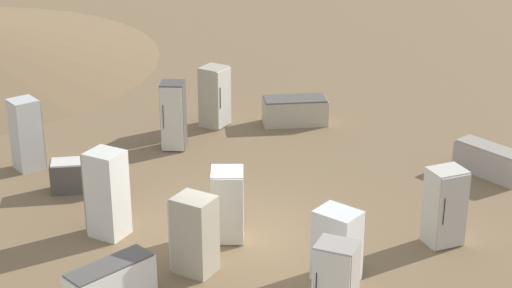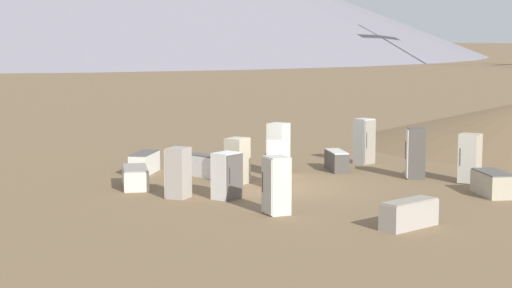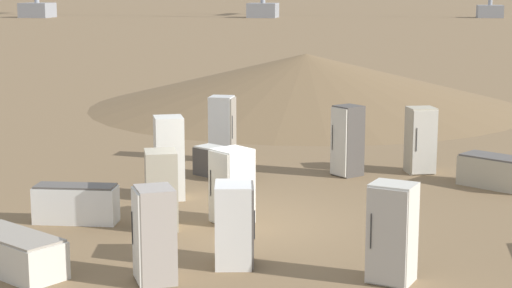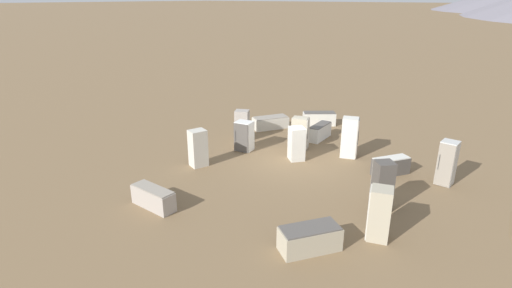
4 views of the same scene
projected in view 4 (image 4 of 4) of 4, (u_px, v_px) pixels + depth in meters
The scene contains 16 objects.
ground_plane at pixel (293, 160), 17.99m from camera, with size 1000.00×1000.00×0.00m, color brown.
discarded_fridge_0 at pixel (319, 119), 22.83m from camera, with size 1.82×1.64×0.76m.
discarded_fridge_1 at pixel (296, 144), 17.87m from camera, with size 0.95×0.94×1.51m.
discarded_fridge_2 at pixel (270, 123), 22.28m from camera, with size 1.68×2.08×0.67m.
discarded_fridge_3 at pixel (382, 186), 13.62m from camera, with size 0.85×0.85×1.77m.
discarded_fridge_4 at pixel (447, 163), 15.46m from camera, with size 0.63×0.66×1.77m.
discarded_fridge_5 at pixel (244, 136), 18.96m from camera, with size 0.89×0.79×1.43m.
discarded_fridge_6 at pixel (300, 133), 19.17m from camera, with size 0.92×0.82×1.55m.
discarded_fridge_7 at pixel (320, 132), 20.59m from camera, with size 0.67×1.70×0.78m.
discarded_fridge_8 at pixel (153, 198), 13.90m from camera, with size 1.75×0.59×0.73m.
discarded_fridge_9 at pixel (198, 148), 17.19m from camera, with size 0.79×0.84×1.63m.
discarded_fridge_10 at pixel (379, 214), 11.94m from camera, with size 0.83×0.82×1.68m.
discarded_fridge_11 at pixel (310, 239), 11.54m from camera, with size 1.63×1.90×0.75m.
discarded_fridge_12 at pixel (391, 166), 16.48m from camera, with size 1.31×1.63×0.74m.
discarded_fridge_13 at pixel (350, 137), 18.13m from camera, with size 0.90×0.83×1.86m.
discarded_fridge_14 at pixel (242, 125), 20.35m from camera, with size 0.87×0.85×1.56m.
Camera 4 is at (8.89, -14.14, 6.96)m, focal length 28.00 mm.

